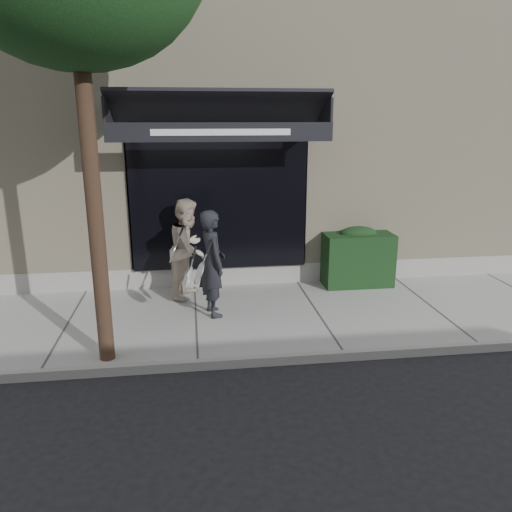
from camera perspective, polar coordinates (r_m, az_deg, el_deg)
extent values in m
plane|color=black|center=(8.49, 6.87, -6.94)|extent=(80.00, 80.00, 0.00)
cube|color=gray|center=(8.47, 6.88, -6.57)|extent=(20.00, 3.00, 0.12)
cube|color=gray|center=(7.11, 10.01, -11.14)|extent=(20.00, 0.10, 0.14)
cube|color=beige|center=(12.75, 1.61, 13.40)|extent=(14.00, 7.00, 5.50)
cube|color=gray|center=(9.96, 4.52, -1.91)|extent=(14.02, 0.42, 0.50)
cube|color=black|center=(9.26, -4.26, 6.62)|extent=(3.20, 0.30, 2.60)
cube|color=gray|center=(9.45, -14.10, 6.38)|extent=(0.08, 0.40, 2.60)
cube|color=gray|center=(9.63, 5.30, 6.94)|extent=(0.08, 0.40, 2.60)
cube|color=gray|center=(9.30, -4.49, 14.95)|extent=(3.36, 0.40, 0.12)
cube|color=black|center=(8.60, -4.25, 16.63)|extent=(3.60, 1.03, 0.55)
cube|color=black|center=(8.10, -3.97, 13.94)|extent=(3.60, 0.05, 0.30)
cube|color=white|center=(8.07, -3.96, 13.94)|extent=(2.20, 0.01, 0.10)
cube|color=black|center=(8.67, -16.51, 15.52)|extent=(0.04, 1.00, 0.45)
cube|color=black|center=(8.89, 7.76, 15.99)|extent=(0.04, 1.00, 0.45)
cube|color=black|center=(9.73, 11.46, -0.33)|extent=(1.30, 0.70, 1.00)
ellipsoid|color=black|center=(9.61, 11.62, 2.53)|extent=(0.71, 0.38, 0.27)
cylinder|color=black|center=(6.45, -18.16, 7.35)|extent=(0.20, 0.20, 4.80)
imported|color=black|center=(7.99, -5.01, -0.84)|extent=(0.55, 0.71, 1.73)
torus|color=silver|center=(7.78, -6.52, -1.96)|extent=(0.20, 0.33, 0.29)
cylinder|color=silver|center=(7.78, -6.52, -1.96)|extent=(0.16, 0.29, 0.25)
cylinder|color=silver|center=(7.78, -6.52, -1.96)|extent=(0.17, 0.05, 0.09)
cylinder|color=black|center=(7.78, -6.52, -1.96)|extent=(0.20, 0.07, 0.11)
torus|color=silver|center=(7.67, -7.71, -2.53)|extent=(0.18, 0.32, 0.30)
cylinder|color=silver|center=(7.67, -7.71, -2.53)|extent=(0.14, 0.28, 0.26)
cylinder|color=silver|center=(7.67, -7.71, -2.53)|extent=(0.18, 0.07, 0.06)
cylinder|color=black|center=(7.67, -7.71, -2.53)|extent=(0.20, 0.09, 0.08)
imported|color=#C2B09B|center=(8.87, -7.70, 0.88)|extent=(0.95, 1.05, 1.77)
torus|color=silver|center=(8.63, -9.40, 0.38)|extent=(0.17, 0.32, 0.29)
cylinder|color=silver|center=(8.63, -9.40, 0.38)|extent=(0.13, 0.28, 0.25)
cylinder|color=silver|center=(8.63, -9.40, 0.38)|extent=(0.18, 0.04, 0.09)
cylinder|color=black|center=(8.63, -9.40, 0.38)|extent=(0.20, 0.05, 0.10)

